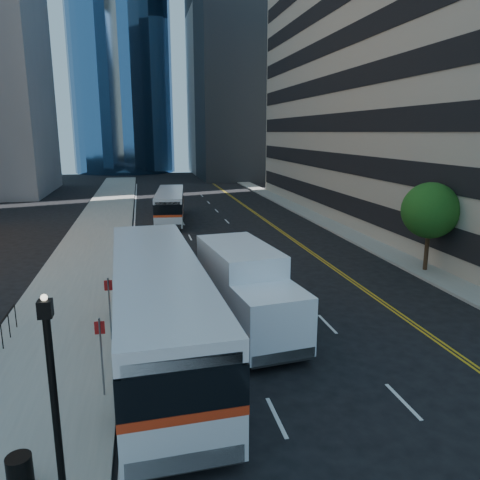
% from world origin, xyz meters
% --- Properties ---
extents(ground, '(160.00, 160.00, 0.00)m').
position_xyz_m(ground, '(0.00, 0.00, 0.00)').
color(ground, black).
rests_on(ground, ground).
extents(sidewalk_west, '(5.00, 90.00, 0.15)m').
position_xyz_m(sidewalk_west, '(-10.50, 25.00, 0.07)').
color(sidewalk_west, gray).
rests_on(sidewalk_west, ground).
extents(sidewalk_east, '(2.00, 90.00, 0.15)m').
position_xyz_m(sidewalk_east, '(9.00, 25.00, 0.07)').
color(sidewalk_east, gray).
rests_on(sidewalk_east, ground).
extents(office_tower_north, '(30.00, 28.00, 60.00)m').
position_xyz_m(office_tower_north, '(18.00, 72.00, 30.00)').
color(office_tower_north, gray).
rests_on(office_tower_north, ground).
extents(street_tree, '(3.20, 3.20, 5.10)m').
position_xyz_m(street_tree, '(9.00, 8.00, 3.64)').
color(street_tree, '#332114').
rests_on(street_tree, sidewalk_east).
extents(lamp_post, '(0.28, 0.28, 4.56)m').
position_xyz_m(lamp_post, '(-9.00, -6.00, 2.72)').
color(lamp_post, black).
rests_on(lamp_post, sidewalk_west).
extents(bus_front, '(3.62, 13.79, 3.52)m').
position_xyz_m(bus_front, '(-6.60, 0.63, 1.92)').
color(bus_front, silver).
rests_on(bus_front, ground).
extents(bus_rear, '(3.36, 10.84, 2.75)m').
position_xyz_m(bus_rear, '(-4.53, 27.33, 1.50)').
color(bus_rear, silver).
rests_on(bus_rear, ground).
extents(box_truck, '(3.30, 7.36, 3.40)m').
position_xyz_m(box_truck, '(-3.01, 2.05, 1.80)').
color(box_truck, white).
rests_on(box_truck, ground).
extents(trash_can, '(0.69, 0.69, 0.85)m').
position_xyz_m(trash_can, '(-9.94, -5.67, 0.57)').
color(trash_can, black).
rests_on(trash_can, sidewalk_west).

